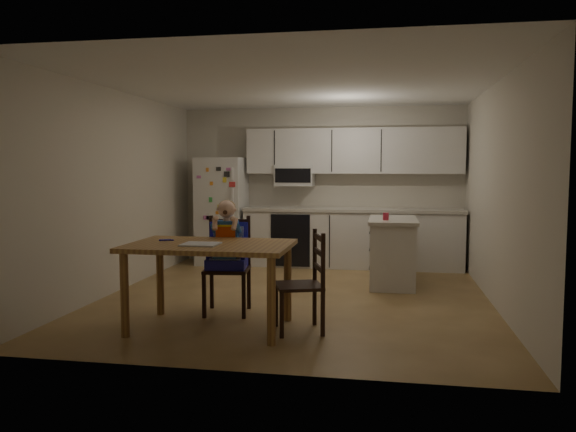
# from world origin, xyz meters

# --- Properties ---
(room) EXTENTS (4.52, 5.01, 2.51)m
(room) POSITION_xyz_m (0.00, 0.48, 1.25)
(room) COLOR olive
(room) RESTS_ON ground
(refrigerator) EXTENTS (0.72, 0.70, 1.70)m
(refrigerator) POSITION_xyz_m (-1.55, 2.15, 0.85)
(refrigerator) COLOR silver
(refrigerator) RESTS_ON ground
(kitchen_run) EXTENTS (3.37, 0.62, 2.15)m
(kitchen_run) POSITION_xyz_m (0.50, 2.24, 0.88)
(kitchen_run) COLOR silver
(kitchen_run) RESTS_ON ground
(kitchen_island) EXTENTS (0.62, 1.18, 0.87)m
(kitchen_island) POSITION_xyz_m (1.14, 0.97, 0.44)
(kitchen_island) COLOR silver
(kitchen_island) RESTS_ON ground
(red_cup) EXTENTS (0.08, 0.08, 0.09)m
(red_cup) POSITION_xyz_m (1.05, 0.74, 0.92)
(red_cup) COLOR #C02539
(red_cup) RESTS_ON kitchen_island
(dining_table) EXTENTS (1.54, 0.99, 0.82)m
(dining_table) POSITION_xyz_m (-0.60, -1.42, 0.71)
(dining_table) COLOR brown
(dining_table) RESTS_ON ground
(napkin) EXTENTS (0.34, 0.29, 0.01)m
(napkin) POSITION_xyz_m (-0.65, -1.53, 0.83)
(napkin) COLOR silver
(napkin) RESTS_ON dining_table
(toddler_spoon) EXTENTS (0.12, 0.06, 0.02)m
(toddler_spoon) POSITION_xyz_m (-1.09, -1.31, 0.83)
(toddler_spoon) COLOR #2221BC
(toddler_spoon) RESTS_ON dining_table
(chair_booster) EXTENTS (0.50, 0.50, 1.21)m
(chair_booster) POSITION_xyz_m (-0.60, -0.80, 0.73)
(chair_booster) COLOR black
(chair_booster) RESTS_ON ground
(chair_side) EXTENTS (0.53, 0.53, 0.95)m
(chair_side) POSITION_xyz_m (0.34, -1.34, 0.54)
(chair_side) COLOR black
(chair_side) RESTS_ON ground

